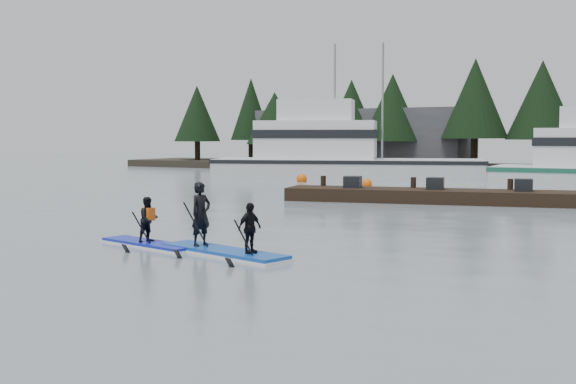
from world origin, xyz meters
The scene contains 11 objects.
ground centered at (0.00, 0.00, 0.00)m, with size 160.00×160.00×0.00m, color gray.
far_shore centered at (0.00, 42.00, 0.30)m, with size 70.00×8.00×0.60m, color #2D281E.
treeline centered at (0.00, 42.00, 0.00)m, with size 60.00×4.00×8.00m, color black, non-canonical shape.
waterfront_building centered at (-14.00, 44.00, 2.50)m, with size 18.00×6.00×5.00m, color #4C4C51.
fishing_boat_large centered at (-9.83, 30.39, 0.74)m, with size 17.96×10.30×9.82m.
floating_dock centered at (3.14, 16.86, 0.28)m, with size 16.50×2.20×0.55m, color black.
buoy_d centered at (5.33, 19.59, 0.00)m, with size 0.59×0.59×0.59m, color #E15A0B.
buoy_b centered at (-4.98, 23.64, 0.00)m, with size 0.59×0.59×0.59m, color #E15A0B.
buoy_a centered at (-10.21, 25.85, 0.00)m, with size 0.64×0.64×0.64m, color #E15A0B.
paddleboard_solo centered at (-1.36, 1.26, 0.39)m, with size 3.09×1.35×1.76m.
paddleboard_duo centered at (0.95, 1.12, 0.50)m, with size 3.73×1.76×2.16m.
Camera 1 is at (10.52, -12.71, 2.76)m, focal length 45.00 mm.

